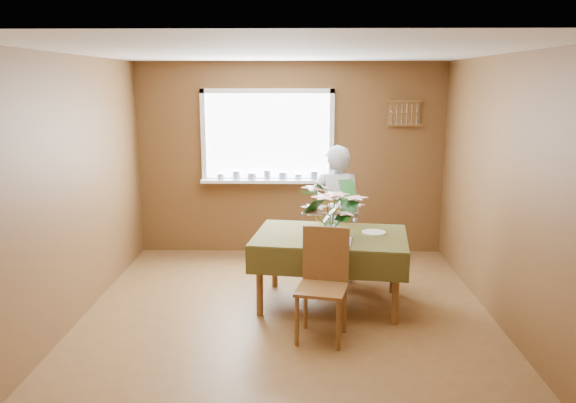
{
  "coord_description": "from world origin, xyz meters",
  "views": [
    {
      "loc": [
        0.11,
        -5.04,
        2.26
      ],
      "look_at": [
        0.0,
        0.55,
        1.05
      ],
      "focal_mm": 35.0,
      "sensor_mm": 36.0,
      "label": 1
    }
  ],
  "objects_px": {
    "chair_far": "(337,234)",
    "chair_near": "(323,279)",
    "dining_table": "(330,243)",
    "flower_bouquet": "(331,206)",
    "seated_woman": "(336,214)"
  },
  "relations": [
    {
      "from": "flower_bouquet",
      "to": "chair_near",
      "type": "bearing_deg",
      "value": -100.54
    },
    {
      "from": "dining_table",
      "to": "flower_bouquet",
      "type": "bearing_deg",
      "value": -84.55
    },
    {
      "from": "dining_table",
      "to": "seated_woman",
      "type": "xyz_separation_m",
      "value": [
        0.1,
        0.69,
        0.13
      ]
    },
    {
      "from": "dining_table",
      "to": "chair_far",
      "type": "height_order",
      "value": "chair_far"
    },
    {
      "from": "chair_near",
      "to": "seated_woman",
      "type": "relative_size",
      "value": 0.63
    },
    {
      "from": "dining_table",
      "to": "chair_far",
      "type": "relative_size",
      "value": 1.64
    },
    {
      "from": "flower_bouquet",
      "to": "chair_far",
      "type": "bearing_deg",
      "value": 82.64
    },
    {
      "from": "seated_woman",
      "to": "flower_bouquet",
      "type": "height_order",
      "value": "seated_woman"
    },
    {
      "from": "chair_near",
      "to": "flower_bouquet",
      "type": "distance_m",
      "value": 0.74
    },
    {
      "from": "seated_woman",
      "to": "dining_table",
      "type": "bearing_deg",
      "value": 86.05
    },
    {
      "from": "dining_table",
      "to": "chair_near",
      "type": "height_order",
      "value": "chair_near"
    },
    {
      "from": "chair_far",
      "to": "chair_near",
      "type": "relative_size",
      "value": 1.02
    },
    {
      "from": "seated_woman",
      "to": "flower_bouquet",
      "type": "bearing_deg",
      "value": 87.51
    },
    {
      "from": "dining_table",
      "to": "chair_far",
      "type": "xyz_separation_m",
      "value": [
        0.11,
        0.72,
        -0.1
      ]
    },
    {
      "from": "dining_table",
      "to": "chair_near",
      "type": "relative_size",
      "value": 1.68
    }
  ]
}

